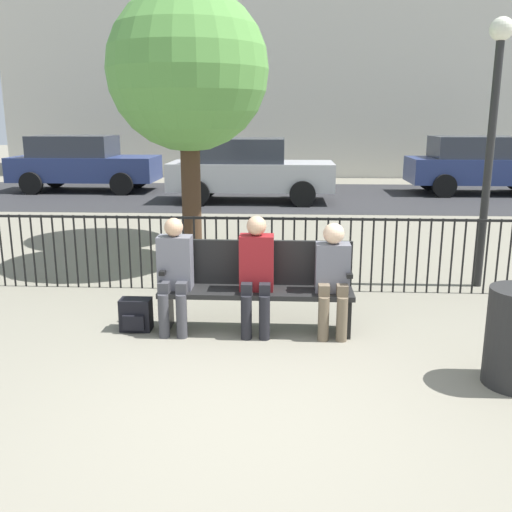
{
  "coord_description": "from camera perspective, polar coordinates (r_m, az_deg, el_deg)",
  "views": [
    {
      "loc": [
        0.3,
        -3.81,
        2.17
      ],
      "look_at": [
        0.0,
        1.74,
        0.8
      ],
      "focal_mm": 40.0,
      "sensor_mm": 36.0,
      "label": 1
    }
  ],
  "objects": [
    {
      "name": "seated_person_0",
      "position": [
        5.82,
        -8.15,
        -1.38
      ],
      "size": [
        0.34,
        0.39,
        1.18
      ],
      "color": "#3D3D42",
      "rests_on": "ground"
    },
    {
      "name": "lamp_post",
      "position": [
        7.75,
        22.67,
        13.17
      ],
      "size": [
        0.28,
        0.28,
        3.31
      ],
      "color": "black",
      "rests_on": "ground"
    },
    {
      "name": "ground_plane",
      "position": [
        4.4,
        -1.28,
        -15.72
      ],
      "size": [
        80.0,
        80.0,
        0.0
      ],
      "primitive_type": "plane",
      "color": "gray"
    },
    {
      "name": "backpack",
      "position": [
        6.06,
        -11.92,
        -5.79
      ],
      "size": [
        0.32,
        0.23,
        0.34
      ],
      "color": "black",
      "rests_on": "ground"
    },
    {
      "name": "seated_person_2",
      "position": [
        5.73,
        7.68,
        -1.71
      ],
      "size": [
        0.34,
        0.39,
        1.15
      ],
      "color": "brown",
      "rests_on": "ground"
    },
    {
      "name": "street_surface",
      "position": [
        15.96,
        2.01,
        6.01
      ],
      "size": [
        24.0,
        6.0,
        0.01
      ],
      "color": "#2B2B2D",
      "rests_on": "ground"
    },
    {
      "name": "seated_person_1",
      "position": [
        5.71,
        0.03,
        -1.34
      ],
      "size": [
        0.34,
        0.39,
        1.21
      ],
      "color": "black",
      "rests_on": "ground"
    },
    {
      "name": "park_bench",
      "position": [
        5.88,
        0.04,
        -2.65
      ],
      "size": [
        1.97,
        0.45,
        0.92
      ],
      "color": "black",
      "rests_on": "ground"
    },
    {
      "name": "parked_car_0",
      "position": [
        14.88,
        -0.81,
        8.69
      ],
      "size": [
        4.2,
        1.94,
        1.62
      ],
      "color": "#B7B7BC",
      "rests_on": "ground"
    },
    {
      "name": "parked_car_2",
      "position": [
        17.76,
        -16.97,
        8.94
      ],
      "size": [
        4.2,
        1.94,
        1.62
      ],
      "color": "navy",
      "rests_on": "ground"
    },
    {
      "name": "tree_1",
      "position": [
        10.11,
        -6.52,
        19.22
      ],
      "size": [
        2.16,
        2.16,
        4.24
      ],
      "color": "#422D1E",
      "rests_on": "ground"
    },
    {
      "name": "tree_0",
      "position": [
        8.38,
        -6.82,
        17.86
      ],
      "size": [
        2.25,
        2.25,
        3.92
      ],
      "color": "#422D1E",
      "rests_on": "ground"
    },
    {
      "name": "parked_car_1",
      "position": [
        17.59,
        21.58,
        8.53
      ],
      "size": [
        4.2,
        1.94,
        1.62
      ],
      "color": "navy",
      "rests_on": "ground"
    },
    {
      "name": "fence_railing",
      "position": [
        7.18,
        0.49,
        0.86
      ],
      "size": [
        9.01,
        0.03,
        0.95
      ],
      "color": "black",
      "rests_on": "ground"
    }
  ]
}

